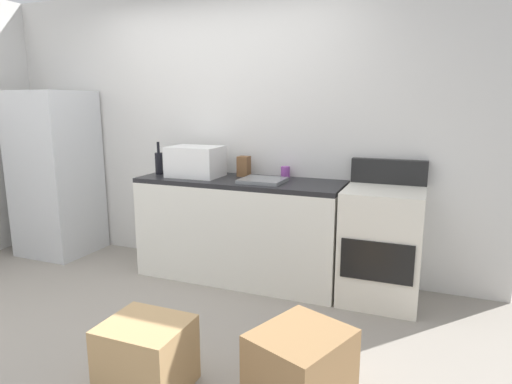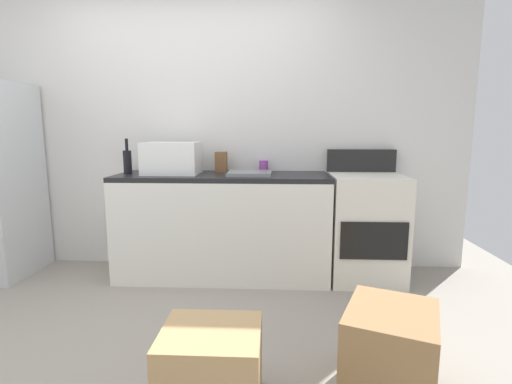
# 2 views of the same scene
# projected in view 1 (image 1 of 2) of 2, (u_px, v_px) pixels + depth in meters

# --- Properties ---
(ground_plane) EXTENTS (6.00, 6.00, 0.00)m
(ground_plane) POSITION_uv_depth(u_px,v_px,m) (130.00, 333.00, 3.00)
(ground_plane) COLOR gray
(wall_back) EXTENTS (5.00, 0.10, 2.60)m
(wall_back) POSITION_uv_depth(u_px,v_px,m) (225.00, 130.00, 4.15)
(wall_back) COLOR silver
(wall_back) RESTS_ON ground_plane
(kitchen_counter) EXTENTS (1.80, 0.60, 0.90)m
(kitchen_counter) POSITION_uv_depth(u_px,v_px,m) (240.00, 229.00, 3.90)
(kitchen_counter) COLOR silver
(kitchen_counter) RESTS_ON ground_plane
(refrigerator) EXTENTS (0.68, 0.66, 1.67)m
(refrigerator) POSITION_uv_depth(u_px,v_px,m) (56.00, 174.00, 4.52)
(refrigerator) COLOR silver
(refrigerator) RESTS_ON ground_plane
(stove_oven) EXTENTS (0.60, 0.61, 1.10)m
(stove_oven) POSITION_uv_depth(u_px,v_px,m) (382.00, 243.00, 3.45)
(stove_oven) COLOR silver
(stove_oven) RESTS_ON ground_plane
(microwave) EXTENTS (0.46, 0.34, 0.27)m
(microwave) POSITION_uv_depth(u_px,v_px,m) (196.00, 161.00, 3.93)
(microwave) COLOR white
(microwave) RESTS_ON kitchen_counter
(sink_basin) EXTENTS (0.36, 0.32, 0.03)m
(sink_basin) POSITION_uv_depth(u_px,v_px,m) (263.00, 180.00, 3.66)
(sink_basin) COLOR slate
(sink_basin) RESTS_ON kitchen_counter
(wine_bottle) EXTENTS (0.07, 0.07, 0.30)m
(wine_bottle) POSITION_uv_depth(u_px,v_px,m) (159.00, 162.00, 4.06)
(wine_bottle) COLOR black
(wine_bottle) RESTS_ON kitchen_counter
(coffee_mug) EXTENTS (0.08, 0.08, 0.10)m
(coffee_mug) POSITION_uv_depth(u_px,v_px,m) (285.00, 172.00, 3.87)
(coffee_mug) COLOR purple
(coffee_mug) RESTS_ON kitchen_counter
(knife_block) EXTENTS (0.10, 0.10, 0.18)m
(knife_block) POSITION_uv_depth(u_px,v_px,m) (244.00, 166.00, 3.95)
(knife_block) COLOR brown
(knife_block) RESTS_ON kitchen_counter
(cardboard_box_large) EXTENTS (0.45, 0.39, 0.39)m
(cardboard_box_large) POSITION_uv_depth(u_px,v_px,m) (146.00, 356.00, 2.40)
(cardboard_box_large) COLOR tan
(cardboard_box_large) RESTS_ON ground_plane
(cardboard_box_medium) EXTENTS (0.55, 0.58, 0.44)m
(cardboard_box_medium) POSITION_uv_depth(u_px,v_px,m) (300.00, 372.00, 2.21)
(cardboard_box_medium) COLOR olive
(cardboard_box_medium) RESTS_ON ground_plane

